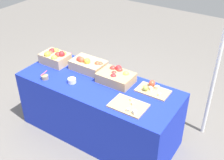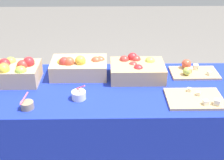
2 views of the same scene
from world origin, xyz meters
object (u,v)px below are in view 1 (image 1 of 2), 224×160
at_px(cutting_board_back, 152,89).
at_px(sample_bowl_near, 69,56).
at_px(sample_bowl_mid, 45,77).
at_px(sample_bowl_far, 72,81).
at_px(apple_crate_middle, 88,65).
at_px(cutting_board_front, 129,106).
at_px(apple_crate_left, 56,57).
at_px(apple_crate_right, 116,77).
at_px(tent_pole, 218,64).

height_order(cutting_board_back, sample_bowl_near, sample_bowl_near).
height_order(sample_bowl_mid, sample_bowl_far, sample_bowl_far).
xyz_separation_m(apple_crate_middle, cutting_board_back, (0.86, 0.01, -0.05)).
distance_m(cutting_board_back, sample_bowl_near, 1.27).
bearing_deg(cutting_board_front, sample_bowl_near, 158.03).
bearing_deg(apple_crate_left, sample_bowl_near, 78.15).
distance_m(apple_crate_middle, cutting_board_front, 0.87).
relative_size(cutting_board_front, sample_bowl_near, 3.91).
xyz_separation_m(apple_crate_left, cutting_board_front, (1.24, -0.28, -0.07)).
xyz_separation_m(apple_crate_right, cutting_board_front, (0.36, -0.33, -0.05)).
bearing_deg(apple_crate_left, cutting_board_back, 4.36).
distance_m(apple_crate_left, cutting_board_back, 1.31).
relative_size(apple_crate_middle, apple_crate_right, 1.05).
distance_m(apple_crate_left, sample_bowl_far, 0.53).
distance_m(apple_crate_right, cutting_board_back, 0.43).
height_order(apple_crate_middle, tent_pole, tent_pole).
height_order(sample_bowl_near, tent_pole, tent_pole).
bearing_deg(sample_bowl_near, apple_crate_middle, -15.17).
bearing_deg(apple_crate_right, sample_bowl_far, -144.44).
height_order(sample_bowl_mid, tent_pole, tent_pole).
height_order(sample_bowl_far, tent_pole, tent_pole).
distance_m(apple_crate_middle, sample_bowl_near, 0.42).
relative_size(apple_crate_right, sample_bowl_far, 3.56).
relative_size(apple_crate_right, sample_bowl_near, 4.19).
bearing_deg(cutting_board_back, apple_crate_left, -175.64).
relative_size(sample_bowl_near, tent_pole, 0.05).
xyz_separation_m(cutting_board_back, sample_bowl_mid, (-1.15, -0.46, 0.00)).
bearing_deg(apple_crate_right, cutting_board_back, 7.32).
bearing_deg(sample_bowl_far, cutting_board_front, -2.50).
bearing_deg(tent_pole, apple_crate_middle, -158.58).
distance_m(apple_crate_left, cutting_board_front, 1.27).
relative_size(cutting_board_front, cutting_board_back, 1.03).
bearing_deg(apple_crate_left, apple_crate_right, 2.91).
distance_m(sample_bowl_near, tent_pole, 1.84).
height_order(apple_crate_right, tent_pole, tent_pole).
bearing_deg(apple_crate_left, tent_pole, 19.03).
xyz_separation_m(cutting_board_front, tent_pole, (0.58, 0.91, 0.24)).
relative_size(apple_crate_middle, cutting_board_back, 1.16).
height_order(cutting_board_back, sample_bowl_mid, sample_bowl_mid).
bearing_deg(cutting_board_back, apple_crate_middle, -179.33).
relative_size(cutting_board_front, sample_bowl_far, 3.32).
bearing_deg(tent_pole, sample_bowl_mid, -149.31).
height_order(apple_crate_right, sample_bowl_far, apple_crate_right).
distance_m(sample_bowl_far, tent_pole, 1.62).
xyz_separation_m(cutting_board_back, sample_bowl_near, (-1.27, 0.10, 0.00)).
distance_m(cutting_board_back, tent_pole, 0.77).
relative_size(cutting_board_back, sample_bowl_far, 3.21).
distance_m(apple_crate_right, tent_pole, 1.12).
bearing_deg(sample_bowl_near, apple_crate_right, -10.49).
xyz_separation_m(sample_bowl_near, sample_bowl_mid, (0.11, -0.56, 0.00)).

